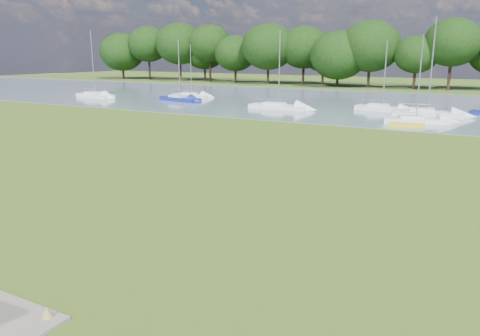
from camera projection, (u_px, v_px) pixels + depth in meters
The scene contains 12 objects.
ground at pixel (235, 188), 23.46m from camera, with size 220.00×220.00×0.00m, color olive.
river at pixel (396, 106), 59.26m from camera, with size 220.00×40.00×0.10m, color slate.
far_bank at pixel (428, 89), 84.84m from camera, with size 220.00×20.00×0.40m, color #4C6626.
kayak at pixel (407, 125), 42.31m from camera, with size 3.12×0.73×0.31m, color gold.
tree_line at pixel (468, 48), 76.89m from camera, with size 153.89×10.00×12.10m.
sailboat_0 at pixel (415, 119), 44.27m from camera, with size 6.30×3.81×8.12m.
sailboat_1 at pixel (382, 107), 53.35m from camera, with size 6.30×2.59×7.76m.
sailboat_2 at pixel (278, 105), 55.16m from camera, with size 7.23×2.22×8.96m.
sailboat_3 at pixel (180, 98), 63.92m from camera, with size 6.68×3.06×8.17m.
sailboat_6 at pixel (95, 94), 68.76m from camera, with size 6.88×2.74×9.59m.
sailboat_7 at pixel (191, 94), 69.80m from camera, with size 6.05×1.78×7.63m.
sailboat_8 at pixel (427, 111), 48.83m from camera, with size 7.19×2.86×10.07m.
Camera 1 is at (10.97, -19.68, 6.65)m, focal length 35.00 mm.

